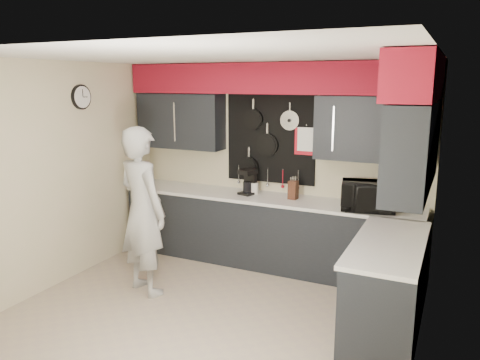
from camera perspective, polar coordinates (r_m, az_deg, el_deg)
The scene contains 10 objects.
ground at distance 5.09m, azimuth -3.44°, elevation -15.74°, with size 4.00×4.00×0.00m, color tan.
back_wall_assembly at distance 5.97m, azimuth 3.86°, elevation 8.50°, with size 4.00×0.36×2.60m.
right_wall_assembly at distance 4.24m, azimuth 20.71°, elevation 5.46°, with size 0.36×3.50×2.60m.
left_wall_assembly at distance 5.85m, azimuth -20.94°, elevation 1.00°, with size 0.05×3.50×2.60m.
base_cabinets at distance 5.68m, azimuth 6.44°, elevation -7.75°, with size 3.95×2.20×0.92m.
microwave at distance 5.52m, azimuth 15.32°, elevation -1.90°, with size 0.59×0.40×0.33m, color black.
knife_block at distance 5.87m, azimuth 6.50°, elevation -1.22°, with size 0.11×0.11×0.23m, color #341D10.
utensil_crock at distance 6.12m, azimuth 1.72°, elevation -1.00°, with size 0.12×0.12×0.15m, color silver.
coffee_maker at distance 6.10m, azimuth 1.06°, elevation -0.14°, with size 0.23×0.26×0.33m.
person at distance 5.33m, azimuth -11.79°, elevation -3.75°, with size 0.69×0.45×1.90m, color #A2A2A0.
Camera 1 is at (2.19, -3.95, 2.36)m, focal length 35.00 mm.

